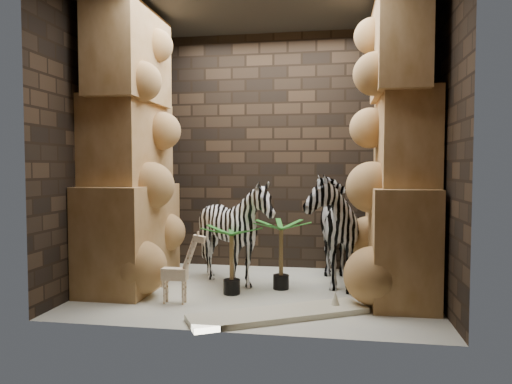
% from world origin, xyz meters
% --- Properties ---
extents(floor, '(3.50, 3.50, 0.00)m').
position_xyz_m(floor, '(0.00, 0.00, 0.00)').
color(floor, beige).
rests_on(floor, ground).
extents(wall_back, '(3.50, 0.00, 3.50)m').
position_xyz_m(wall_back, '(0.00, 1.25, 1.50)').
color(wall_back, '#312318').
rests_on(wall_back, ground).
extents(wall_front, '(3.50, 0.00, 3.50)m').
position_xyz_m(wall_front, '(0.00, -1.25, 1.50)').
color(wall_front, '#312318').
rests_on(wall_front, ground).
extents(wall_left, '(0.00, 3.00, 3.00)m').
position_xyz_m(wall_left, '(-1.75, 0.00, 1.50)').
color(wall_left, '#312318').
rests_on(wall_left, ground).
extents(wall_right, '(0.00, 3.00, 3.00)m').
position_xyz_m(wall_right, '(1.75, 0.00, 1.50)').
color(wall_right, '#312318').
rests_on(wall_right, ground).
extents(rock_pillar_left, '(0.68, 1.30, 3.00)m').
position_xyz_m(rock_pillar_left, '(-1.40, 0.00, 1.50)').
color(rock_pillar_left, tan).
rests_on(rock_pillar_left, floor).
extents(rock_pillar_right, '(0.58, 1.25, 3.00)m').
position_xyz_m(rock_pillar_right, '(1.42, 0.00, 1.50)').
color(rock_pillar_right, tan).
rests_on(rock_pillar_right, floor).
extents(zebra_right, '(0.84, 1.31, 1.45)m').
position_xyz_m(zebra_right, '(0.71, 0.48, 0.73)').
color(zebra_right, white).
rests_on(zebra_right, floor).
extents(zebra_left, '(1.02, 1.23, 1.05)m').
position_xyz_m(zebra_left, '(-0.28, 0.20, 0.52)').
color(zebra_left, white).
rests_on(zebra_left, floor).
extents(giraffe_toy, '(0.37, 0.12, 0.71)m').
position_xyz_m(giraffe_toy, '(-0.71, -0.55, 0.36)').
color(giraffe_toy, '#FFE3BF').
rests_on(giraffe_toy, floor).
extents(palm_front, '(0.36, 0.36, 0.75)m').
position_xyz_m(palm_front, '(0.23, 0.15, 0.37)').
color(palm_front, '#157017').
rests_on(palm_front, floor).
extents(palm_back, '(0.36, 0.36, 0.71)m').
position_xyz_m(palm_back, '(-0.24, -0.14, 0.36)').
color(palm_back, '#157017').
rests_on(palm_back, floor).
extents(surfboard, '(1.56, 1.11, 0.05)m').
position_xyz_m(surfboard, '(0.32, -0.80, 0.03)').
color(surfboard, beige).
rests_on(surfboard, floor).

